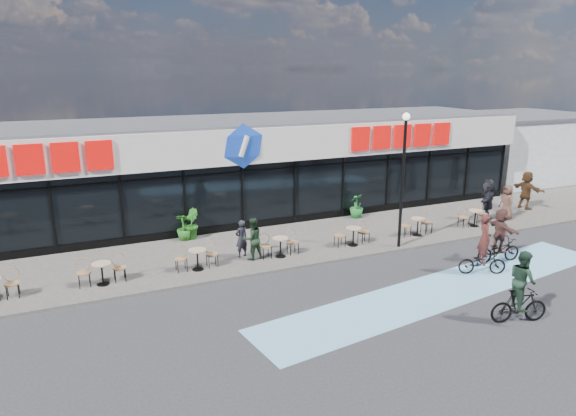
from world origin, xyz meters
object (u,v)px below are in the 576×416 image
Objects in this scene: patron_left at (241,239)px; pedestrian_b at (526,190)px; potted_plant_right at (357,206)px; pedestrian_a at (507,202)px; patron_right at (252,239)px; cyclist_a at (483,254)px; lamp_post at (403,169)px; potted_plant_mid at (191,224)px; pedestrian_c at (488,200)px; cyclist_b at (499,240)px; potted_plant_left at (184,227)px.

patron_left is 15.28m from pedestrian_b.
pedestrian_a is at bearing -26.55° from potted_plant_right.
pedestrian_a is at bearing 172.64° from patron_right.
potted_plant_right is at bearing 93.30° from cyclist_a.
patron_right is 0.97× the size of pedestrian_a.
potted_plant_right is at bearing 81.41° from lamp_post.
lamp_post is at bearing -31.12° from potted_plant_mid.
lamp_post is at bearing -98.59° from potted_plant_right.
lamp_post reaches higher than pedestrian_c.
lamp_post is at bearing -74.02° from pedestrian_a.
potted_plant_mid is at bearing 179.07° from potted_plant_right.
pedestrian_b is at bearing 119.87° from pedestrian_a.
potted_plant_right is at bearing 104.73° from cyclist_b.
lamp_post reaches higher than patron_left.
potted_plant_left is 0.50× the size of cyclist_a.
potted_plant_left is at bearing 78.96° from pedestrian_b.
cyclist_a is (6.84, -4.36, -0.15)m from patron_right.
lamp_post is 9.70m from pedestrian_b.
pedestrian_c is (-3.26, -0.72, 0.02)m from pedestrian_b.
potted_plant_mid is at bearing -82.71° from patron_left.
pedestrian_a is (12.91, -0.32, 0.10)m from patron_left.
pedestrian_b is (16.45, -2.22, 0.33)m from potted_plant_mid.
patron_left is at bearing -62.03° from patron_right.
pedestrian_c and cyclist_b have the same top height.
cyclist_b is (1.39, 0.62, 0.13)m from cyclist_a.
potted_plant_mid is 0.58× the size of cyclist_a.
cyclist_a is at bearing 139.73° from patron_right.
potted_plant_right is at bearing 72.58° from pedestrian_b.
potted_plant_left is 0.33m from potted_plant_mid.
cyclist_a reaches higher than patron_left.
patron_left is 0.90× the size of patron_right.
pedestrian_a is 0.96m from pedestrian_c.
pedestrian_b reaches higher than patron_right.
lamp_post is at bearing -29.70° from potted_plant_left.
pedestrian_c is at bearing 13.53° from lamp_post.
pedestrian_c is at bearing 174.13° from patron_right.
cyclist_b reaches higher than potted_plant_left.
potted_plant_mid is 11.31m from cyclist_a.
cyclist_a reaches higher than pedestrian_b.
patron_right is at bearing 147.47° from cyclist_a.
cyclist_a is (8.31, -7.68, 0.02)m from potted_plant_mid.
potted_plant_left is at bearing 138.54° from cyclist_a.
patron_left is 0.50m from patron_right.
pedestrian_b is at bearing 148.61° from pedestrian_c.
potted_plant_right is 0.70× the size of pedestrian_a.
potted_plant_right is 7.56m from cyclist_a.
potted_plant_left is at bearing -77.11° from patron_left.
cyclist_a is 1.06× the size of cyclist_b.
potted_plant_right is 7.25m from patron_left.
lamp_post is 3.30× the size of patron_right.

